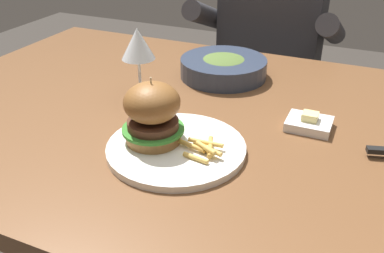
% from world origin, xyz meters
% --- Properties ---
extents(dining_table, '(1.49, 0.94, 0.74)m').
position_xyz_m(dining_table, '(0.00, 0.00, 0.66)').
color(dining_table, brown).
rests_on(dining_table, ground).
extents(main_plate, '(0.27, 0.27, 0.01)m').
position_xyz_m(main_plate, '(-0.02, -0.16, 0.75)').
color(main_plate, white).
rests_on(main_plate, dining_table).
extents(burger_sandwich, '(0.12, 0.12, 0.13)m').
position_xyz_m(burger_sandwich, '(-0.06, -0.16, 0.81)').
color(burger_sandwich, '#9E6B38').
rests_on(burger_sandwich, main_plate).
extents(fries_pile, '(0.10, 0.08, 0.02)m').
position_xyz_m(fries_pile, '(0.04, -0.16, 0.76)').
color(fries_pile, '#E0B251').
rests_on(fries_pile, main_plate).
extents(wine_glass, '(0.08, 0.08, 0.18)m').
position_xyz_m(wine_glass, '(-0.19, 0.01, 0.87)').
color(wine_glass, silver).
rests_on(wine_glass, dining_table).
extents(butter_dish, '(0.09, 0.08, 0.04)m').
position_xyz_m(butter_dish, '(0.20, 0.04, 0.75)').
color(butter_dish, white).
rests_on(butter_dish, dining_table).
extents(soup_bowl, '(0.23, 0.23, 0.06)m').
position_xyz_m(soup_bowl, '(-0.07, 0.24, 0.77)').
color(soup_bowl, '#2D384C').
rests_on(soup_bowl, dining_table).
extents(diner_person, '(0.51, 0.36, 1.18)m').
position_xyz_m(diner_person, '(-0.06, 0.75, 0.56)').
color(diner_person, '#282833').
rests_on(diner_person, ground).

